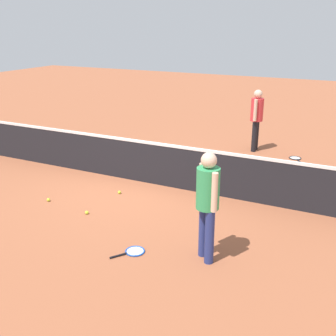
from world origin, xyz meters
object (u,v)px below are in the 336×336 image
Objects in this scene: tennis_ball_midcourt at (119,192)px; player_near_side at (208,198)px; tennis_racket_far_player at (296,158)px; player_far_side at (257,115)px; tennis_ball_by_net at (48,200)px; tennis_ball_near_player at (87,213)px; tennis_racket_near_player at (133,252)px.

player_near_side is at bearing -31.49° from tennis_ball_midcourt.
tennis_racket_far_player is at bearing 54.59° from tennis_ball_midcourt.
player_far_side reaches higher than tennis_ball_by_net.
tennis_ball_midcourt is at bearing 42.04° from tennis_ball_by_net.
tennis_ball_near_player is at bearing -7.59° from tennis_ball_by_net.
tennis_ball_midcourt is (0.02, 1.11, 0.00)m from tennis_ball_near_player.
tennis_racket_near_player is 1.69m from tennis_ball_near_player.
player_far_side is at bearing 62.36° from tennis_ball_by_net.
tennis_ball_near_player is 1.06m from tennis_ball_by_net.
tennis_ball_midcourt is (-2.90, -4.07, 0.02)m from tennis_racket_far_player.
tennis_racket_near_player is 8.75× the size of tennis_ball_midcourt.
player_far_side is 1.57m from tennis_racket_far_player.
player_far_side is at bearing 87.84° from tennis_racket_near_player.
tennis_ball_near_player is at bearing 152.01° from tennis_racket_near_player.
player_far_side is 4.77m from tennis_ball_midcourt.
tennis_ball_by_net is at bearing -128.21° from tennis_racket_far_player.
player_far_side is 25.76× the size of tennis_ball_by_net.
tennis_ball_midcourt is (1.07, 0.97, 0.00)m from tennis_ball_by_net.
tennis_ball_midcourt is at bearing 148.51° from player_near_side.
tennis_ball_by_net is (-3.63, 0.60, -0.98)m from player_near_side.
player_near_side is 25.76× the size of tennis_ball_by_net.
tennis_racket_far_player is at bearing -12.76° from player_far_side.
player_far_side reaches higher than tennis_ball_midcourt.
player_far_side is 6.07m from tennis_ball_by_net.
player_far_side is 2.89× the size of tennis_racket_far_player.
player_near_side reaches higher than tennis_ball_midcourt.
player_near_side is at bearing -10.12° from tennis_ball_near_player.
tennis_racket_near_player is (-0.24, -6.24, -1.00)m from player_far_side.
player_near_side is 1.51m from tennis_racket_near_player.
tennis_ball_near_player and tennis_ball_by_net have the same top height.
tennis_racket_near_player is at bearing -92.16° from player_far_side.
tennis_racket_near_player is 6.14m from tennis_racket_far_player.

